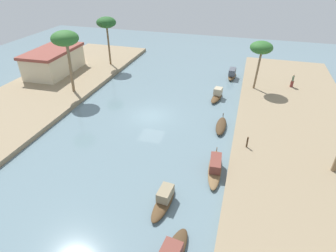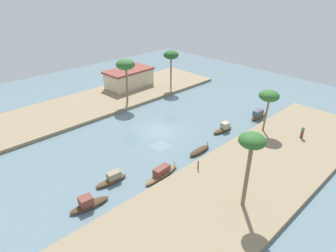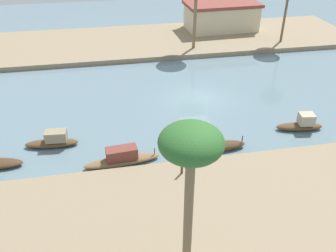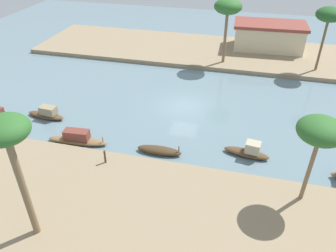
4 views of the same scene
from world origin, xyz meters
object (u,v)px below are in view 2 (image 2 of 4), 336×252
at_px(mooring_post, 198,165).
at_px(palm_tree_left_far, 269,96).
at_px(sampan_near_left_bank, 200,151).
at_px(riverside_building, 129,78).
at_px(sampan_open_hull, 88,204).
at_px(palm_tree_left_near, 252,145).
at_px(sampan_with_red_awning, 112,179).
at_px(palm_tree_right_tall, 125,65).
at_px(sampan_foreground, 223,128).
at_px(palm_tree_right_short, 171,55).
at_px(sampan_with_tall_canopy, 162,173).
at_px(person_on_near_bank, 302,133).
at_px(sampan_upstream_small, 259,115).

relative_size(mooring_post, palm_tree_left_far, 0.17).
height_order(sampan_near_left_bank, riverside_building, riverside_building).
relative_size(sampan_open_hull, palm_tree_left_near, 0.53).
xyz_separation_m(sampan_with_red_awning, mooring_post, (7.63, -4.95, 0.55)).
height_order(sampan_open_hull, palm_tree_right_tall, palm_tree_right_tall).
xyz_separation_m(sampan_foreground, palm_tree_left_near, (-10.82, -10.23, 6.31)).
height_order(sampan_foreground, riverside_building, riverside_building).
bearing_deg(mooring_post, palm_tree_right_short, 52.20).
distance_m(mooring_post, palm_tree_left_far, 13.62).
xyz_separation_m(sampan_with_tall_canopy, palm_tree_right_short, (19.27, 18.43, 5.91)).
xyz_separation_m(sampan_foreground, person_on_near_bank, (5.02, -8.45, 0.71)).
xyz_separation_m(sampan_upstream_small, riverside_building, (-6.02, 23.57, 1.56)).
xyz_separation_m(palm_tree_right_tall, palm_tree_right_short, (10.13, 0.31, -0.23)).
relative_size(sampan_near_left_bank, palm_tree_right_tall, 0.48).
height_order(palm_tree_left_far, palm_tree_right_short, palm_tree_right_short).
xyz_separation_m(mooring_post, palm_tree_left_far, (12.88, -0.30, 4.41)).
relative_size(sampan_near_left_bank, riverside_building, 0.38).
bearing_deg(mooring_post, sampan_with_tall_canopy, 146.62).
relative_size(sampan_open_hull, palm_tree_right_tall, 0.55).
xyz_separation_m(palm_tree_left_far, palm_tree_right_short, (3.09, 20.90, 0.97)).
height_order(sampan_upstream_small, riverside_building, riverside_building).
bearing_deg(palm_tree_right_tall, sampan_upstream_small, -58.14).
bearing_deg(person_on_near_bank, sampan_open_hull, -7.48).
relative_size(sampan_upstream_small, palm_tree_right_short, 0.54).
relative_size(sampan_foreground, palm_tree_left_near, 0.47).
height_order(sampan_near_left_bank, person_on_near_bank, person_on_near_bank).
xyz_separation_m(sampan_near_left_bank, sampan_open_hull, (-14.46, 0.84, 0.18)).
relative_size(palm_tree_left_near, palm_tree_right_short, 1.09).
bearing_deg(sampan_open_hull, sampan_near_left_bank, 3.24).
xyz_separation_m(mooring_post, riverside_building, (10.73, 26.31, 1.12)).
distance_m(sampan_upstream_small, palm_tree_right_short, 18.80).
distance_m(person_on_near_bank, palm_tree_left_near, 16.90).
relative_size(mooring_post, riverside_building, 0.11).
xyz_separation_m(sampan_with_red_awning, sampan_with_tall_canopy, (4.33, -2.77, 0.01)).
relative_size(sampan_upstream_small, palm_tree_right_tall, 0.52).
bearing_deg(mooring_post, palm_tree_left_far, -1.36).
bearing_deg(palm_tree_left_far, mooring_post, 178.64).
distance_m(sampan_with_red_awning, mooring_post, 9.11).
bearing_deg(sampan_with_red_awning, sampan_upstream_small, -0.65).
height_order(sampan_upstream_small, palm_tree_left_near, palm_tree_left_near).
bearing_deg(sampan_upstream_small, sampan_open_hull, -178.99).
xyz_separation_m(sampan_with_red_awning, sampan_open_hull, (-3.66, -1.59, 0.02)).
xyz_separation_m(sampan_with_tall_canopy, sampan_open_hull, (-7.99, 1.18, 0.01)).
distance_m(sampan_upstream_small, riverside_building, 24.38).
distance_m(person_on_near_bank, riverside_building, 31.23).
bearing_deg(sampan_foreground, person_on_near_bank, -51.25).
xyz_separation_m(sampan_with_tall_canopy, palm_tree_right_tall, (9.14, 18.11, 6.14)).
xyz_separation_m(sampan_open_hull, palm_tree_right_short, (27.27, 17.25, 5.90)).
distance_m(sampan_foreground, sampan_with_red_awning, 17.24).
height_order(sampan_foreground, person_on_near_bank, person_on_near_bank).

